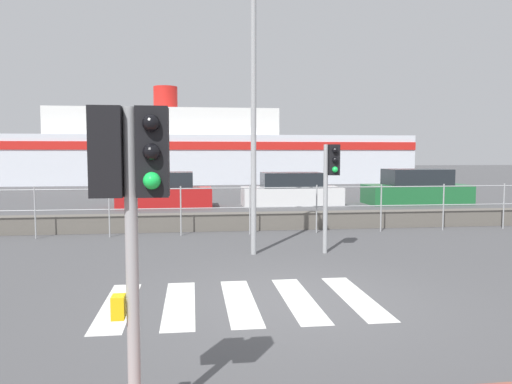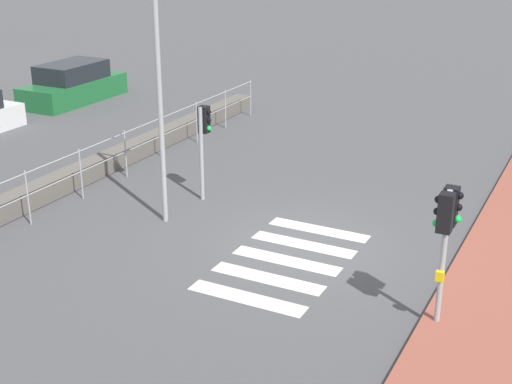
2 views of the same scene
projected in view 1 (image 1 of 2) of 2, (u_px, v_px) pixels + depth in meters
ground_plane at (296, 299)px, 7.63m from camera, size 160.00×160.00×0.00m
crosswalk at (240, 301)px, 7.51m from camera, size 4.05×2.40×0.01m
seawall at (246, 221)px, 14.60m from camera, size 20.89×0.55×0.49m
harbor_fence at (250, 203)px, 13.69m from camera, size 18.84×0.04×1.35m
traffic_light_near at (130, 182)px, 3.79m from camera, size 0.58×0.41×2.58m
traffic_light_far at (331, 173)px, 11.04m from camera, size 0.34×0.32×2.43m
streetlamp at (255, 83)px, 10.54m from camera, size 0.32×1.15×5.96m
ferry_boat at (203, 152)px, 38.52m from camera, size 29.39×7.94×7.26m
parked_car_red at (165, 192)px, 20.62m from camera, size 3.84×1.73×1.45m
parked_car_white at (291, 191)px, 21.30m from camera, size 4.21×1.70×1.41m
parked_car_green at (416, 189)px, 22.01m from camera, size 4.50×1.89×1.53m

